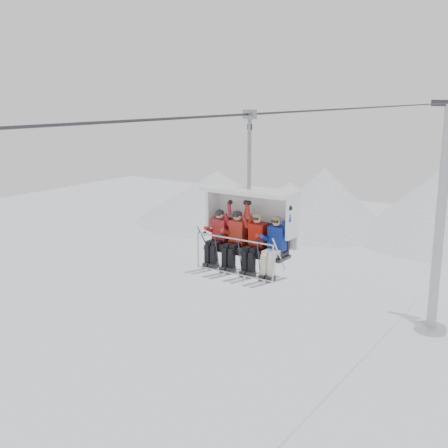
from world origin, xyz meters
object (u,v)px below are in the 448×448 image
Objects in this scene: chairlift_carrier at (251,219)px; skier_center_left at (235,238)px; skier_far_left at (218,235)px; skier_far_right at (275,244)px; lift_tower_right at (439,237)px; skier_center_right at (255,241)px.

skier_center_left is (-0.28, -0.30, -0.47)m from chairlift_carrier.
chairlift_carrier is 1.00m from skier_far_left.
chairlift_carrier is 1.03m from skier_far_right.
lift_tower_right reaches higher than skier_center_left.
skier_center_left is at bearing 180.00° from skier_far_right.
skier_far_right is at bearing 0.14° from skier_far_left.
skier_center_right is at bearing 0.21° from skier_far_left.
lift_tower_right is 3.38× the size of chairlift_carrier.
skier_center_left is 1.00× the size of skier_far_right.
skier_far_left is at bearing -159.42° from chairlift_carrier.
skier_center_left is at bearing -90.76° from lift_tower_right.
lift_tower_right reaches higher than skier_center_right.
skier_far_left is 1.00× the size of skier_center_left.
lift_tower_right is at bearing 87.77° from skier_far_left.
lift_tower_right is 21.53m from skier_center_right.
lift_tower_right is 21.54m from skier_far_left.
skier_far_left is 1.00× the size of skier_center_right.
skier_far_right is (1.14, 0.00, 0.00)m from skier_center_left.
skier_far_right is at bearing -19.44° from chairlift_carrier.
skier_far_right is at bearing 0.00° from skier_center_right.
skier_far_left is 1.00× the size of skier_far_right.
skier_center_right is 0.55m from skier_far_right.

